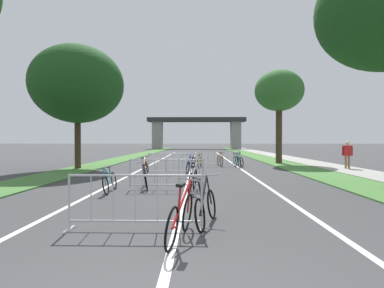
{
  "coord_description": "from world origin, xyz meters",
  "views": [
    {
      "loc": [
        0.41,
        -2.48,
        1.68
      ],
      "look_at": [
        -0.31,
        30.54,
        1.28
      ],
      "focal_mm": 28.03,
      "sensor_mm": 36.0,
      "label": 1
    }
  ],
  "objects_px": {
    "crowd_barrier_third": "(174,164)",
    "bicycle_teal_0": "(237,161)",
    "crowd_barrier_nearest": "(135,203)",
    "bicycle_orange_1": "(220,160)",
    "bicycle_purple_2": "(145,178)",
    "bicycle_orange_11": "(145,167)",
    "bicycle_black_3": "(206,207)",
    "bicycle_yellow_5": "(200,162)",
    "bicycle_white_6": "(194,161)",
    "bicycle_red_7": "(181,217)",
    "crowd_barrier_fourth": "(221,158)",
    "tree_left_cypress_far": "(77,84)",
    "bicycle_teal_10": "(110,181)",
    "tree_right_oak_near": "(279,92)",
    "bicycle_blue_8": "(190,168)",
    "crowd_barrier_second": "(167,175)",
    "pedestrian_pushing_bike": "(347,152)",
    "bicycle_green_9": "(239,161)",
    "bicycle_silver_4": "(193,180)"
  },
  "relations": [
    {
      "from": "tree_right_oak_near",
      "to": "crowd_barrier_fourth",
      "type": "height_order",
      "value": "tree_right_oak_near"
    },
    {
      "from": "crowd_barrier_fourth",
      "to": "bicycle_red_7",
      "type": "bearing_deg",
      "value": -96.94
    },
    {
      "from": "pedestrian_pushing_bike",
      "to": "crowd_barrier_fourth",
      "type": "bearing_deg",
      "value": -12.35
    },
    {
      "from": "bicycle_purple_2",
      "to": "bicycle_black_3",
      "type": "xyz_separation_m",
      "value": [
        2.02,
        -4.59,
        0.02
      ]
    },
    {
      "from": "bicycle_red_7",
      "to": "bicycle_green_9",
      "type": "height_order",
      "value": "bicycle_red_7"
    },
    {
      "from": "tree_right_oak_near",
      "to": "bicycle_orange_11",
      "type": "relative_size",
      "value": 3.97
    },
    {
      "from": "crowd_barrier_third",
      "to": "bicycle_teal_0",
      "type": "bearing_deg",
      "value": 49.2
    },
    {
      "from": "crowd_barrier_second",
      "to": "pedestrian_pushing_bike",
      "type": "height_order",
      "value": "pedestrian_pushing_bike"
    },
    {
      "from": "crowd_barrier_third",
      "to": "bicycle_black_3",
      "type": "distance_m",
      "value": 8.84
    },
    {
      "from": "crowd_barrier_fourth",
      "to": "bicycle_silver_4",
      "type": "relative_size",
      "value": 1.46
    },
    {
      "from": "tree_right_oak_near",
      "to": "bicycle_black_3",
      "type": "height_order",
      "value": "tree_right_oak_near"
    },
    {
      "from": "crowd_barrier_fourth",
      "to": "crowd_barrier_third",
      "type": "bearing_deg",
      "value": -120.03
    },
    {
      "from": "bicycle_white_6",
      "to": "bicycle_yellow_5",
      "type": "bearing_deg",
      "value": 104.78
    },
    {
      "from": "crowd_barrier_third",
      "to": "bicycle_silver_4",
      "type": "distance_m",
      "value": 5.04
    },
    {
      "from": "crowd_barrier_second",
      "to": "pedestrian_pushing_bike",
      "type": "distance_m",
      "value": 11.97
    },
    {
      "from": "tree_left_cypress_far",
      "to": "bicycle_orange_11",
      "type": "relative_size",
      "value": 4.26
    },
    {
      "from": "crowd_barrier_third",
      "to": "bicycle_orange_11",
      "type": "relative_size",
      "value": 1.5
    },
    {
      "from": "crowd_barrier_nearest",
      "to": "bicycle_purple_2",
      "type": "bearing_deg",
      "value": 98.03
    },
    {
      "from": "crowd_barrier_fourth",
      "to": "bicycle_teal_0",
      "type": "relative_size",
      "value": 1.46
    },
    {
      "from": "tree_left_cypress_far",
      "to": "tree_right_oak_near",
      "type": "distance_m",
      "value": 13.55
    },
    {
      "from": "bicycle_black_3",
      "to": "bicycle_silver_4",
      "type": "bearing_deg",
      "value": 109.06
    },
    {
      "from": "crowd_barrier_fourth",
      "to": "bicycle_orange_11",
      "type": "relative_size",
      "value": 1.5
    },
    {
      "from": "crowd_barrier_nearest",
      "to": "bicycle_orange_1",
      "type": "xyz_separation_m",
      "value": [
        2.58,
        14.08,
        -0.15
      ]
    },
    {
      "from": "bicycle_purple_2",
      "to": "bicycle_red_7",
      "type": "height_order",
      "value": "bicycle_red_7"
    },
    {
      "from": "crowd_barrier_fourth",
      "to": "bicycle_orange_1",
      "type": "relative_size",
      "value": 1.49
    },
    {
      "from": "bicycle_black_3",
      "to": "bicycle_yellow_5",
      "type": "height_order",
      "value": "bicycle_black_3"
    },
    {
      "from": "crowd_barrier_nearest",
      "to": "bicycle_white_6",
      "type": "distance_m",
      "value": 14.1
    },
    {
      "from": "tree_left_cypress_far",
      "to": "bicycle_black_3",
      "type": "relative_size",
      "value": 4.4
    },
    {
      "from": "bicycle_yellow_5",
      "to": "bicycle_teal_10",
      "type": "xyz_separation_m",
      "value": [
        -2.95,
        -8.98,
        -0.0
      ]
    },
    {
      "from": "tree_right_oak_near",
      "to": "bicycle_red_7",
      "type": "distance_m",
      "value": 18.35
    },
    {
      "from": "bicycle_teal_10",
      "to": "bicycle_orange_11",
      "type": "distance_m",
      "value": 5.35
    },
    {
      "from": "bicycle_teal_10",
      "to": "bicycle_orange_11",
      "type": "relative_size",
      "value": 0.99
    },
    {
      "from": "crowd_barrier_fourth",
      "to": "bicycle_orange_1",
      "type": "height_order",
      "value": "crowd_barrier_fourth"
    },
    {
      "from": "bicycle_white_6",
      "to": "bicycle_purple_2",
      "type": "bearing_deg",
      "value": 73.04
    },
    {
      "from": "bicycle_purple_2",
      "to": "bicycle_orange_11",
      "type": "distance_m",
      "value": 4.57
    },
    {
      "from": "tree_left_cypress_far",
      "to": "crowd_barrier_fourth",
      "type": "height_order",
      "value": "tree_left_cypress_far"
    },
    {
      "from": "bicycle_green_9",
      "to": "tree_left_cypress_far",
      "type": "bearing_deg",
      "value": -175.76
    },
    {
      "from": "tree_left_cypress_far",
      "to": "crowd_barrier_third",
      "type": "distance_m",
      "value": 7.84
    },
    {
      "from": "bicycle_purple_2",
      "to": "crowd_barrier_third",
      "type": "bearing_deg",
      "value": 68.53
    },
    {
      "from": "bicycle_black_3",
      "to": "pedestrian_pushing_bike",
      "type": "bearing_deg",
      "value": 67.75
    },
    {
      "from": "crowd_barrier_second",
      "to": "crowd_barrier_fourth",
      "type": "relative_size",
      "value": 1.0
    },
    {
      "from": "bicycle_orange_1",
      "to": "bicycle_yellow_5",
      "type": "bearing_deg",
      "value": 27.75
    },
    {
      "from": "crowd_barrier_fourth",
      "to": "bicycle_yellow_5",
      "type": "xyz_separation_m",
      "value": [
        -1.37,
        -0.58,
        -0.17
      ]
    },
    {
      "from": "bicycle_white_6",
      "to": "bicycle_blue_8",
      "type": "xyz_separation_m",
      "value": [
        -0.07,
        -5.31,
        0.01
      ]
    },
    {
      "from": "bicycle_purple_2",
      "to": "bicycle_teal_10",
      "type": "distance_m",
      "value": 1.32
    },
    {
      "from": "crowd_barrier_nearest",
      "to": "crowd_barrier_third",
      "type": "bearing_deg",
      "value": 90.18
    },
    {
      "from": "bicycle_orange_1",
      "to": "bicycle_yellow_5",
      "type": "xyz_separation_m",
      "value": [
        -1.34,
        -0.97,
        -0.03
      ]
    },
    {
      "from": "bicycle_orange_1",
      "to": "tree_left_cypress_far",
      "type": "bearing_deg",
      "value": 6.56
    },
    {
      "from": "crowd_barrier_fourth",
      "to": "bicycle_blue_8",
      "type": "xyz_separation_m",
      "value": [
        -1.83,
        -4.93,
        -0.15
      ]
    },
    {
      "from": "bicycle_yellow_5",
      "to": "crowd_barrier_third",
      "type": "bearing_deg",
      "value": 80.9
    }
  ]
}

